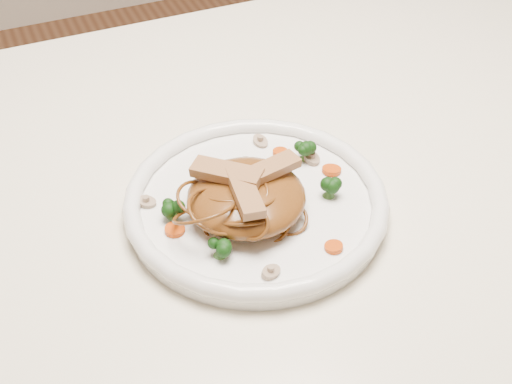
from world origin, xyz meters
name	(u,v)px	position (x,y,z in m)	size (l,w,h in m)	color
table	(277,206)	(0.00, 0.00, 0.65)	(1.20, 0.80, 0.75)	#EEE3CA
plate	(256,207)	(-0.07, -0.10, 0.76)	(0.29, 0.29, 0.02)	white
noodle_mound	(246,197)	(-0.09, -0.11, 0.79)	(0.13, 0.13, 0.04)	brown
chicken_a	(270,169)	(-0.06, -0.10, 0.81)	(0.07, 0.02, 0.01)	#AE7952
chicken_b	(227,173)	(-0.10, -0.09, 0.81)	(0.08, 0.03, 0.01)	#AE7952
chicken_c	(245,192)	(-0.10, -0.13, 0.81)	(0.07, 0.02, 0.01)	#AE7952
broccoli_0	(306,147)	(0.01, -0.05, 0.78)	(0.03, 0.03, 0.03)	#10350B
broccoli_1	(172,207)	(-0.17, -0.08, 0.78)	(0.03, 0.03, 0.03)	#10350B
broccoli_2	(220,246)	(-0.14, -0.16, 0.78)	(0.02, 0.02, 0.03)	#10350B
broccoli_3	(329,185)	(0.01, -0.12, 0.78)	(0.03, 0.03, 0.03)	#10350B
carrot_0	(280,152)	(-0.01, -0.03, 0.77)	(0.02, 0.02, 0.01)	#C53807
carrot_1	(175,230)	(-0.17, -0.11, 0.77)	(0.02, 0.02, 0.01)	#C53807
carrot_2	(332,170)	(0.03, -0.08, 0.77)	(0.02, 0.02, 0.01)	#C53807
carrot_3	(209,168)	(-0.10, -0.02, 0.77)	(0.02, 0.02, 0.01)	#C53807
carrot_4	(334,247)	(-0.03, -0.20, 0.77)	(0.02, 0.02, 0.01)	#C53807
mushroom_0	(271,272)	(-0.10, -0.20, 0.77)	(0.02, 0.02, 0.01)	tan
mushroom_1	(312,158)	(0.02, -0.05, 0.77)	(0.03, 0.03, 0.01)	tan
mushroom_2	(147,202)	(-0.19, -0.05, 0.77)	(0.02, 0.02, 0.01)	tan
mushroom_3	(260,142)	(-0.03, 0.00, 0.77)	(0.02, 0.02, 0.01)	tan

